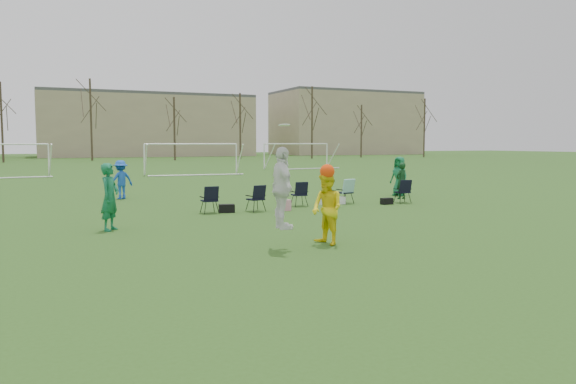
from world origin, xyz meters
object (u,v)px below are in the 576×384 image
goal_right (297,149)px  center_contest (306,198)px  fielder_green_far (399,176)px  fielder_blue (121,180)px  goal_mid (192,150)px  fielder_green_near (110,197)px

goal_right → center_contest: bearing=-122.8°
fielder_green_far → fielder_blue: bearing=-125.2°
fielder_green_far → goal_mid: bearing=173.5°
fielder_green_near → goal_mid: bearing=14.2°
fielder_green_near → center_contest: center_contest is taller
fielder_blue → goal_right: bearing=-148.3°
goal_mid → goal_right: bearing=30.6°
goal_mid → center_contest: bearing=-95.7°
fielder_green_near → fielder_green_far: 14.82m
goal_mid → goal_right: same height
fielder_green_far → goal_right: 28.69m
fielder_blue → fielder_green_far: fielder_green_far is taller
fielder_green_far → fielder_green_near: bearing=-86.5°
center_contest → goal_right: bearing=65.2°
center_contest → goal_mid: 32.15m
fielder_green_far → goal_mid: 22.10m
fielder_green_near → fielder_blue: fielder_green_near is taller
goal_mid → fielder_green_near: bearing=-105.1°
fielder_green_near → fielder_blue: size_ratio=1.12×
fielder_green_near → center_contest: bearing=-106.0°
fielder_green_far → goal_mid: (-4.39, 21.64, 1.00)m
fielder_green_near → fielder_green_far: fielder_green_near is taller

